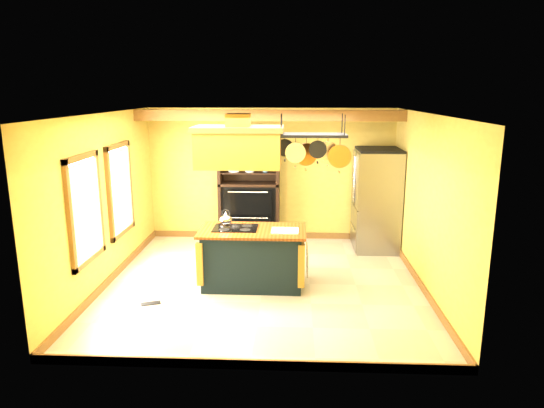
# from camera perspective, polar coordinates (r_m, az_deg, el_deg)

# --- Properties ---
(floor) EXTENTS (5.00, 5.00, 0.00)m
(floor) POSITION_cam_1_polar(r_m,az_deg,el_deg) (7.93, -0.99, -9.29)
(floor) COLOR beige
(floor) RESTS_ON ground
(ceiling) EXTENTS (5.00, 5.00, 0.00)m
(ceiling) POSITION_cam_1_polar(r_m,az_deg,el_deg) (7.34, -1.07, 10.59)
(ceiling) COLOR white
(ceiling) RESTS_ON wall_back
(wall_back) EXTENTS (5.00, 0.02, 2.70)m
(wall_back) POSITION_cam_1_polar(r_m,az_deg,el_deg) (9.97, -0.12, 3.47)
(wall_back) COLOR #DCBA50
(wall_back) RESTS_ON floor
(wall_front) EXTENTS (5.00, 0.02, 2.70)m
(wall_front) POSITION_cam_1_polar(r_m,az_deg,el_deg) (5.12, -2.80, -6.00)
(wall_front) COLOR #DCBA50
(wall_front) RESTS_ON floor
(wall_left) EXTENTS (0.02, 5.00, 2.70)m
(wall_left) POSITION_cam_1_polar(r_m,az_deg,el_deg) (8.07, -19.03, 0.43)
(wall_left) COLOR #DCBA50
(wall_left) RESTS_ON floor
(wall_right) EXTENTS (0.02, 5.00, 2.70)m
(wall_right) POSITION_cam_1_polar(r_m,az_deg,el_deg) (7.77, 17.69, 0.06)
(wall_right) COLOR #DCBA50
(wall_right) RESTS_ON floor
(ceiling_beam) EXTENTS (5.00, 0.15, 0.20)m
(ceiling_beam) POSITION_cam_1_polar(r_m,az_deg,el_deg) (9.04, -0.37, 10.38)
(ceiling_beam) COLOR olive
(ceiling_beam) RESTS_ON ceiling
(window_near) EXTENTS (0.06, 1.06, 1.56)m
(window_near) POSITION_cam_1_polar(r_m,az_deg,el_deg) (7.33, -21.07, -0.58)
(window_near) COLOR olive
(window_near) RESTS_ON wall_left
(window_far) EXTENTS (0.06, 1.06, 1.56)m
(window_far) POSITION_cam_1_polar(r_m,az_deg,el_deg) (8.60, -17.40, 1.63)
(window_far) COLOR olive
(window_far) RESTS_ON wall_left
(kitchen_island) EXTENTS (1.67, 0.94, 1.11)m
(kitchen_island) POSITION_cam_1_polar(r_m,az_deg,el_deg) (7.71, -2.28, -6.22)
(kitchen_island) COLOR black
(kitchen_island) RESTS_ON floor
(range_hood) EXTENTS (1.35, 0.76, 0.80)m
(range_hood) POSITION_cam_1_polar(r_m,az_deg,el_deg) (7.34, -3.95, 6.91)
(range_hood) COLOR #A77E29
(range_hood) RESTS_ON ceiling
(pot_rack) EXTENTS (1.12, 0.51, 0.78)m
(pot_rack) POSITION_cam_1_polar(r_m,az_deg,el_deg) (7.29, 4.84, 7.09)
(pot_rack) COLOR black
(pot_rack) RESTS_ON ceiling
(refrigerator) EXTENTS (0.83, 0.98, 1.93)m
(refrigerator) POSITION_cam_1_polar(r_m,az_deg,el_deg) (9.58, 12.14, 0.27)
(refrigerator) COLOR gray
(refrigerator) RESTS_ON floor
(hutch) EXTENTS (1.21, 0.55, 2.14)m
(hutch) POSITION_cam_1_polar(r_m,az_deg,el_deg) (9.87, -2.66, 0.34)
(hutch) COLOR black
(hutch) RESTS_ON floor
(floor_register) EXTENTS (0.30, 0.21, 0.01)m
(floor_register) POSITION_cam_1_polar(r_m,az_deg,el_deg) (7.43, -14.07, -11.27)
(floor_register) COLOR black
(floor_register) RESTS_ON floor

